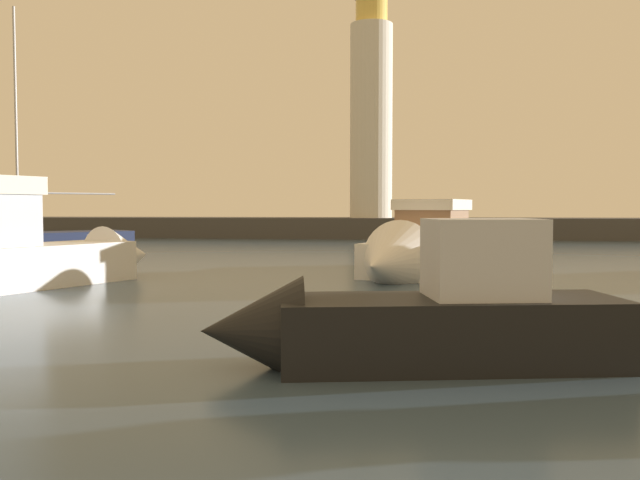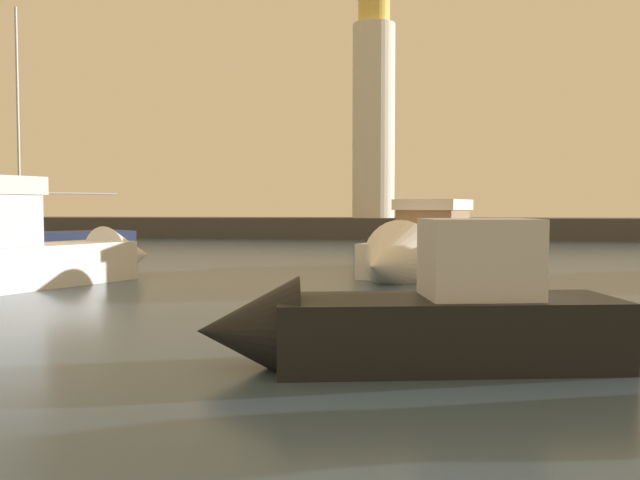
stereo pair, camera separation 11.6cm
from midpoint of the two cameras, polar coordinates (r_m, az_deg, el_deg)
ground_plane at (r=29.17m, az=3.47°, el=-2.19°), size 220.00×220.00×0.00m
breakwater at (r=55.54m, az=5.24°, el=1.04°), size 71.93×6.12×1.69m
lighthouse at (r=56.17m, az=4.36°, el=11.34°), size 3.50×3.50×19.41m
motorboat_0 at (r=23.43m, az=-22.83°, el=-0.93°), size 5.71×9.26×3.88m
motorboat_3 at (r=24.79m, az=8.03°, el=-1.02°), size 5.95×9.93×3.58m
motorboat_4 at (r=10.72m, az=6.97°, el=-6.78°), size 6.88×2.98×2.61m
sailboat_moored at (r=33.98m, az=-23.16°, el=-0.49°), size 7.50×8.16×11.68m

